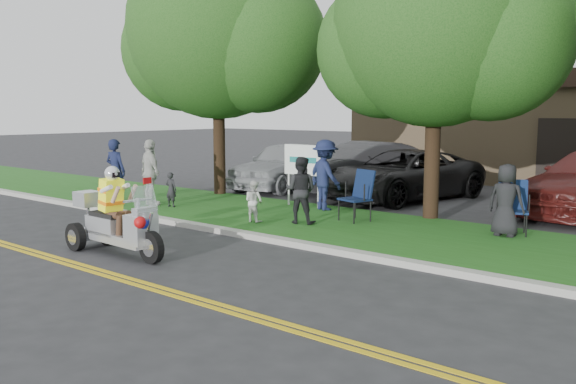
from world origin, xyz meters
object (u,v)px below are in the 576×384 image
Objects in this scene: lawn_chair_b at (513,203)px; parked_car_far_left at (285,165)px; trike_scooter at (115,224)px; spectator_adult_mid at (300,190)px; parked_car_left at (361,167)px; spectator_adult_left at (116,171)px; parked_car_mid at (403,175)px; spectator_adult_right at (150,173)px; lawn_chair_a at (359,192)px.

parked_car_far_left reaches higher than lawn_chair_b.
trike_scooter is 0.53× the size of parked_car_far_left.
parked_car_left is (-2.29, 6.08, -0.04)m from spectator_adult_mid.
parked_car_mid is at bearing -142.45° from spectator_adult_left.
lawn_chair_b is at bearing -175.27° from spectator_adult_left.
trike_scooter is 8.00m from lawn_chair_b.
trike_scooter is at bearing -152.80° from lawn_chair_b.
spectator_adult_left is 6.01m from spectator_adult_mid.
spectator_adult_right is 7.32m from parked_car_mid.
spectator_adult_right is (1.20, 0.26, 0.01)m from spectator_adult_left.
parked_car_left is (2.47, 0.91, 0.01)m from parked_car_far_left.
lawn_chair_b is 4.54m from spectator_adult_mid.
lawn_chair_a is 0.22× the size of parked_car_mid.
spectator_adult_left reaches higher than lawn_chair_a.
parked_car_mid is (-1.23, 4.24, -0.02)m from lawn_chair_a.
trike_scooter reaches higher than parked_car_far_left.
spectator_adult_left is 0.36× the size of parked_car_left.
spectator_adult_right reaches higher than parked_car_mid.
trike_scooter is 9.59m from parked_car_mid.
parked_car_mid reaches higher than lawn_chair_a.
spectator_adult_right is 0.33× the size of parked_car_mid.
spectator_adult_mid is (5.96, 0.77, -0.13)m from spectator_adult_left.
lawn_chair_a is at bearing -145.26° from spectator_adult_mid.
parked_car_far_left is at bearing -138.49° from parked_car_left.
trike_scooter is 2.25× the size of lawn_chair_b.
spectator_adult_mid is at bearing -53.88° from parked_car_far_left.
lawn_chair_a is 0.67× the size of spectator_adult_left.
lawn_chair_a is 7.06m from spectator_adult_left.
trike_scooter is 1.40× the size of spectator_adult_right.
parked_car_left is 0.92× the size of parked_car_mid.
lawn_chair_b is at bearing -11.69° from parked_car_left.
parked_car_mid reaches higher than lawn_chair_b.
parked_car_far_left is (-4.77, 5.17, -0.05)m from spectator_adult_mid.
spectator_adult_right is (-8.86, -2.43, 0.26)m from lawn_chair_b.
trike_scooter is 0.50× the size of parked_car_left.
spectator_adult_mid is 7.03m from parked_car_far_left.
spectator_adult_mid is at bearing -110.48° from lawn_chair_a.
lawn_chair_a is (1.88, 5.33, 0.20)m from trike_scooter.
spectator_adult_left reaches higher than lawn_chair_b.
lawn_chair_b is 9.45m from parked_car_far_left.
parked_car_left is (2.46, 6.58, -0.18)m from spectator_adult_right.
parked_car_far_left is at bearing -65.96° from spectator_adult_mid.
trike_scooter reaches higher than lawn_chair_b.
lawn_chair_a is at bearing 170.84° from lawn_chair_b.
lawn_chair_a is 4.41m from parked_car_mid.
spectator_adult_left is (-6.80, -1.90, 0.22)m from lawn_chair_a.
parked_car_mid is at bearing -109.87° from spectator_adult_right.
parked_car_mid is at bearing 122.30° from lawn_chair_a.
spectator_adult_right reaches higher than parked_car_left.
parked_car_mid is at bearing -3.89° from parked_car_far_left.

